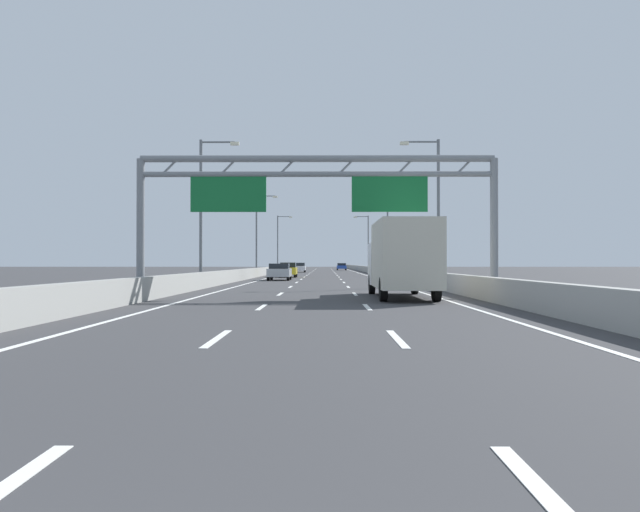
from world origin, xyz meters
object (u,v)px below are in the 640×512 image
(streetlamp_left_distant, at_px, (279,240))
(blue_car, at_px, (342,267))
(sign_gantry, at_px, (315,189))
(white_car, at_px, (300,267))
(silver_car, at_px, (280,271))
(streetlamp_left_far, at_px, (258,230))
(streetlamp_right_far, at_px, (386,230))
(streetlamp_right_distant, at_px, (367,240))
(streetlamp_right_mid, at_px, (435,203))
(streetlamp_left_mid, at_px, (204,203))
(yellow_car, at_px, (288,270))
(box_truck, at_px, (402,258))

(streetlamp_left_distant, bearing_deg, blue_car, 58.70)
(sign_gantry, xyz_separation_m, white_car, (-3.53, 70.75, -4.06))
(silver_car, bearing_deg, blue_car, 84.28)
(streetlamp_left_far, distance_m, white_car, 25.16)
(streetlamp_right_far, distance_m, white_car, 27.22)
(streetlamp_left_distant, relative_size, white_car, 2.25)
(sign_gantry, relative_size, streetlamp_right_distant, 1.71)
(streetlamp_right_mid, distance_m, streetlamp_left_far, 36.79)
(streetlamp_left_mid, xyz_separation_m, yellow_car, (4.01, 24.62, -4.62))
(streetlamp_left_distant, height_order, streetlamp_right_distant, same)
(streetlamp_left_distant, xyz_separation_m, blue_car, (11.10, 18.27, -4.66))
(blue_car, bearing_deg, streetlamp_right_distant, -78.17)
(streetlamp_right_distant, bearing_deg, streetlamp_left_distant, 180.00)
(white_car, bearing_deg, streetlamp_left_far, -98.97)
(streetlamp_left_far, height_order, silver_car, streetlamp_left_far)
(silver_car, relative_size, blue_car, 1.06)
(white_car, bearing_deg, blue_car, 75.22)
(yellow_car, height_order, silver_car, yellow_car)
(streetlamp_left_far, bearing_deg, white_car, 81.03)
(white_car, bearing_deg, silver_car, -89.94)
(streetlamp_right_mid, height_order, blue_car, streetlamp_right_mid)
(streetlamp_left_far, height_order, streetlamp_right_far, same)
(streetlamp_right_distant, distance_m, blue_car, 19.24)
(streetlamp_right_mid, height_order, streetlamp_right_distant, same)
(sign_gantry, xyz_separation_m, streetlamp_right_distant, (7.55, 79.95, 0.58))
(streetlamp_left_far, bearing_deg, yellow_car, -66.01)
(streetlamp_left_far, relative_size, box_truck, 1.14)
(blue_car, bearing_deg, box_truck, -89.99)
(silver_car, height_order, box_truck, box_truck)
(streetlamp_right_distant, bearing_deg, box_truck, -92.68)
(white_car, distance_m, box_truck, 72.38)
(streetlamp_left_distant, height_order, box_truck, streetlamp_left_distant)
(white_car, xyz_separation_m, silver_car, (0.05, -44.38, -0.00))
(streetlamp_right_distant, distance_m, white_car, 15.13)
(sign_gantry, height_order, streetlamp_right_far, streetlamp_right_far)
(streetlamp_right_mid, xyz_separation_m, streetlamp_left_far, (-14.93, 33.63, 0.00))
(streetlamp_right_mid, bearing_deg, silver_car, 128.89)
(streetlamp_left_far, distance_m, silver_car, 20.86)
(sign_gantry, height_order, streetlamp_left_mid, streetlamp_left_mid)
(sign_gantry, height_order, streetlamp_left_far, streetlamp_left_far)
(streetlamp_right_far, distance_m, streetlamp_right_distant, 33.63)
(silver_car, bearing_deg, streetlamp_right_mid, -51.11)
(white_car, height_order, blue_car, white_car)
(yellow_car, bearing_deg, box_truck, -79.54)
(silver_car, bearing_deg, streetlamp_left_mid, -105.93)
(sign_gantry, xyz_separation_m, streetlamp_left_mid, (-7.38, 12.69, 0.58))
(streetlamp_left_far, distance_m, streetlamp_left_distant, 33.63)
(box_truck, bearing_deg, silver_car, 104.66)
(silver_car, bearing_deg, yellow_car, 89.44)
(silver_car, bearing_deg, streetlamp_right_far, 61.07)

